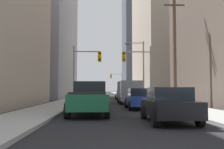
# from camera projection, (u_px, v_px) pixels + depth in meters

# --- Properties ---
(sidewalk_left) EXTENTS (2.94, 160.00, 0.15)m
(sidewalk_left) POSITION_uv_depth(u_px,v_px,m) (84.00, 96.00, 53.26)
(sidewalk_left) COLOR #9E9E99
(sidewalk_left) RESTS_ON ground
(sidewalk_right) EXTENTS (2.94, 160.00, 0.15)m
(sidewalk_right) POSITION_uv_depth(u_px,v_px,m) (130.00, 96.00, 53.65)
(sidewalk_right) COLOR #9E9E99
(sidewalk_right) RESTS_ON ground
(pickup_truck_green) EXTENTS (2.20, 5.44, 1.90)m
(pickup_truck_green) POSITION_uv_depth(u_px,v_px,m) (89.00, 98.00, 14.43)
(pickup_truck_green) COLOR #195938
(pickup_truck_green) RESTS_ON ground
(cargo_van_grey) EXTENTS (2.16, 5.23, 2.26)m
(cargo_van_grey) POSITION_uv_depth(u_px,v_px,m) (129.00, 91.00, 25.58)
(cargo_van_grey) COLOR slate
(cargo_van_grey) RESTS_ON ground
(sedan_black) EXTENTS (1.95, 4.23, 1.52)m
(sedan_black) POSITION_uv_depth(u_px,v_px,m) (168.00, 105.00, 11.06)
(sedan_black) COLOR black
(sedan_black) RESTS_ON ground
(sedan_blue) EXTENTS (1.95, 4.21, 1.52)m
(sedan_blue) POSITION_uv_depth(u_px,v_px,m) (140.00, 99.00, 18.67)
(sedan_blue) COLOR navy
(sedan_blue) RESTS_ON ground
(sedan_beige) EXTENTS (1.95, 4.25, 1.52)m
(sedan_beige) POSITION_uv_depth(u_px,v_px,m) (122.00, 94.00, 37.00)
(sedan_beige) COLOR #C6B793
(sedan_beige) RESTS_ON ground
(traffic_signal_near_left) EXTENTS (2.95, 0.44, 6.00)m
(traffic_signal_near_left) POSITION_uv_depth(u_px,v_px,m) (86.00, 65.00, 26.60)
(traffic_signal_near_left) COLOR gray
(traffic_signal_near_left) RESTS_ON ground
(traffic_signal_near_right) EXTENTS (3.11, 0.44, 6.00)m
(traffic_signal_near_right) POSITION_uv_depth(u_px,v_px,m) (138.00, 65.00, 26.82)
(traffic_signal_near_right) COLOR gray
(traffic_signal_near_right) RESTS_ON ground
(traffic_signal_far_right) EXTENTS (3.11, 0.44, 6.00)m
(traffic_signal_far_right) POSITION_uv_depth(u_px,v_px,m) (117.00, 79.00, 64.72)
(traffic_signal_far_right) COLOR gray
(traffic_signal_far_right) RESTS_ON ground
(utility_pole_right) EXTENTS (2.20, 0.28, 10.20)m
(utility_pole_right) POSITION_uv_depth(u_px,v_px,m) (175.00, 44.00, 22.15)
(utility_pole_right) COLOR brown
(utility_pole_right) RESTS_ON ground
(street_lamp_right) EXTENTS (2.45, 0.32, 7.50)m
(street_lamp_right) POSITION_uv_depth(u_px,v_px,m) (140.00, 65.00, 32.12)
(street_lamp_right) COLOR gray
(street_lamp_right) RESTS_ON ground
(building_left_mid_office) EXTENTS (21.80, 26.14, 26.24)m
(building_left_mid_office) POSITION_uv_depth(u_px,v_px,m) (12.00, 27.00, 48.12)
(building_left_mid_office) COLOR #93939E
(building_left_mid_office) RESTS_ON ground
(building_right_mid_block) EXTENTS (20.92, 26.17, 31.26)m
(building_right_mid_block) POSITION_uv_depth(u_px,v_px,m) (187.00, 24.00, 55.81)
(building_right_mid_block) COLOR #B7A893
(building_right_mid_block) RESTS_ON ground
(building_right_far_highrise) EXTENTS (14.04, 18.38, 68.20)m
(building_right_far_highrise) POSITION_uv_depth(u_px,v_px,m) (142.00, 3.00, 96.86)
(building_right_far_highrise) COLOR #4C515B
(building_right_far_highrise) RESTS_ON ground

